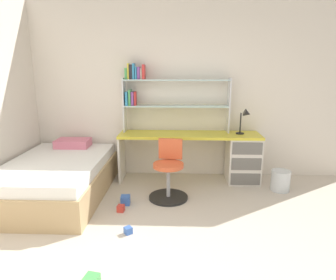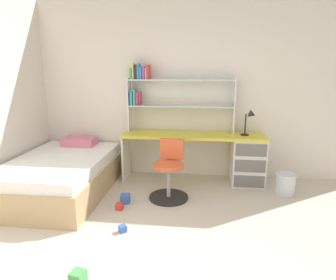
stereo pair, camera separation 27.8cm
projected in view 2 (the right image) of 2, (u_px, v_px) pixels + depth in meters
The scene contains 11 objects.
room_shell at pixel (68, 100), 3.25m from camera, with size 5.60×6.43×2.70m.
desk at pixel (231, 156), 4.37m from camera, with size 2.11×0.51×0.74m.
bookshelf_hutch at pixel (166, 92), 4.40m from camera, with size 1.60×0.22×1.03m.
desk_lamp at pixel (250, 119), 4.18m from camera, with size 0.20×0.17×0.38m.
swivel_chair at pixel (169, 176), 3.87m from camera, with size 0.52×0.52×0.78m.
bed_platform at pixel (61, 175), 4.04m from camera, with size 1.24×1.86×0.63m.
waste_bin at pixel (285, 184), 4.02m from camera, with size 0.26×0.26×0.29m, color silver.
toy_block_blue_0 at pixel (125, 199), 3.77m from camera, with size 0.11×0.11×0.11m, color #3860B7.
toy_block_green_2 at pixel (78, 278), 2.35m from camera, with size 0.11×0.11×0.11m, color #479E51.
toy_block_red_3 at pixel (119, 207), 3.59m from camera, with size 0.08×0.08×0.08m, color red.
toy_block_blue_5 at pixel (123, 229), 3.10m from camera, with size 0.07×0.07×0.07m, color #3860B7.
Camera 2 is at (0.24, -1.83, 1.69)m, focal length 31.29 mm.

